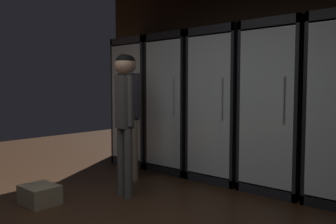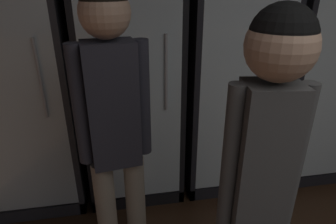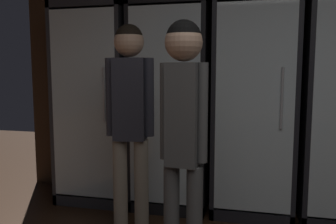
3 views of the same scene
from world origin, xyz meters
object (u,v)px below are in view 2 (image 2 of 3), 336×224
object	(u,v)px
cooler_left	(130,77)
shopper_near	(114,122)
cooler_center	(227,72)
shopper_far	(260,176)
cooler_far_left	(23,82)
cooler_right	(314,67)

from	to	relation	value
cooler_left	shopper_near	world-z (taller)	cooler_left
cooler_center	shopper_near	world-z (taller)	cooler_center
cooler_left	shopper_far	distance (m)	1.42
cooler_far_left	cooler_right	size ratio (longest dim) A/B	1.00
cooler_left	cooler_center	distance (m)	0.77
cooler_far_left	cooler_center	bearing A→B (deg)	0.03
cooler_far_left	cooler_left	distance (m)	0.77
cooler_far_left	cooler_center	size ratio (longest dim) A/B	1.00
cooler_right	cooler_left	bearing A→B (deg)	-179.96
cooler_center	cooler_left	bearing A→B (deg)	179.98
cooler_far_left	shopper_far	size ratio (longest dim) A/B	1.25
cooler_center	cooler_right	world-z (taller)	same
cooler_far_left	shopper_near	world-z (taller)	cooler_far_left
cooler_far_left	cooler_left	bearing A→B (deg)	0.07
shopper_near	shopper_far	world-z (taller)	shopper_near
shopper_far	cooler_far_left	bearing A→B (deg)	129.78
cooler_center	shopper_near	distance (m)	1.24
cooler_left	shopper_far	world-z (taller)	cooler_left
cooler_left	shopper_far	bearing A→B (deg)	-74.73
cooler_far_left	cooler_right	world-z (taller)	same
cooler_left	cooler_center	world-z (taller)	same
cooler_center	cooler_right	distance (m)	0.77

